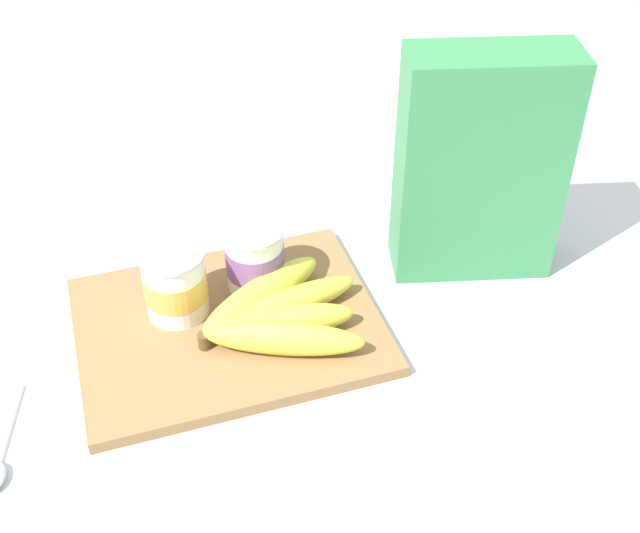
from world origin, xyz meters
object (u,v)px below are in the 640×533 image
Objects in this scene: cutting_board at (228,326)px; banana_bunch at (276,314)px; yogurt_cup_back at (255,258)px; cereal_box at (480,166)px; spoon at (0,454)px; yogurt_cup_front at (175,283)px.

banana_bunch is at bearing -28.26° from cutting_board.
yogurt_cup_back is at bearing 47.91° from cutting_board.
cutting_board is at bearing -132.09° from yogurt_cup_back.
spoon is at bearing -151.95° from cereal_box.
yogurt_cup_back is at bearing 10.31° from yogurt_cup_front.
cereal_box reaches higher than yogurt_cup_back.
spoon is at bearing -165.13° from banana_bunch.
cutting_board is 4.04× the size of yogurt_cup_front.
yogurt_cup_front is 1.01× the size of yogurt_cup_back.
yogurt_cup_back reaches higher than cutting_board.
yogurt_cup_front is 0.11m from banana_bunch.
cutting_board is at bearing 151.74° from banana_bunch.
cutting_board is 0.06m from banana_bunch.
yogurt_cup_back is 0.08m from banana_bunch.
banana_bunch is (0.05, -0.03, 0.03)m from cutting_board.
cutting_board is 4.09× the size of yogurt_cup_back.
yogurt_cup_front is at bearing -166.24° from cereal_box.
yogurt_cup_back is (0.05, 0.05, 0.05)m from cutting_board.
yogurt_cup_back is (0.09, 0.02, -0.00)m from yogurt_cup_front.
yogurt_cup_front is at bearing 34.97° from spoon.
cereal_box is 0.58m from spoon.
yogurt_cup_front is 0.09m from yogurt_cup_back.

